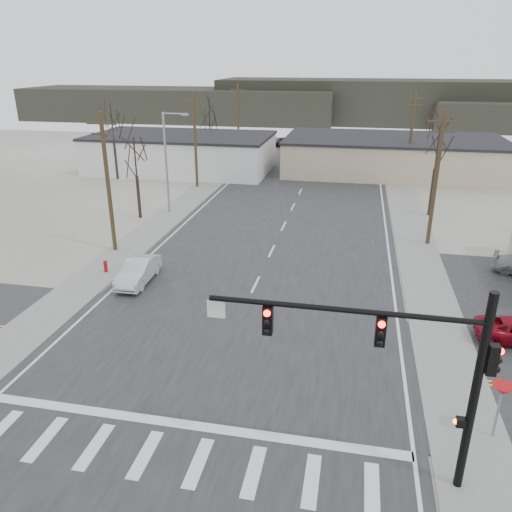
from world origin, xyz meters
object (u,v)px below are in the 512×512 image
(traffic_signal_mast, at_px, (414,361))
(car_far_b, at_px, (283,141))
(sedan_crossing, at_px, (138,271))
(fire_hydrant, at_px, (105,266))
(car_far_a, at_px, (346,169))

(traffic_signal_mast, bearing_deg, car_far_b, 101.87)
(sedan_crossing, bearing_deg, car_far_b, 87.03)
(sedan_crossing, bearing_deg, fire_hydrant, 157.33)
(fire_hydrant, relative_size, sedan_crossing, 0.19)
(car_far_a, height_order, car_far_b, car_far_a)
(traffic_signal_mast, distance_m, sedan_crossing, 20.51)
(traffic_signal_mast, bearing_deg, car_far_a, 94.12)
(traffic_signal_mast, xyz_separation_m, car_far_a, (-3.43, 47.58, -3.90))
(traffic_signal_mast, xyz_separation_m, fire_hydrant, (-18.09, 14.20, -4.22))
(car_far_a, bearing_deg, fire_hydrant, 65.02)
(fire_hydrant, bearing_deg, traffic_signal_mast, -38.13)
(fire_hydrant, bearing_deg, sedan_crossing, -20.83)
(car_far_b, bearing_deg, car_far_a, -39.40)
(car_far_a, bearing_deg, sedan_crossing, 69.77)
(fire_hydrant, height_order, car_far_a, car_far_a)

